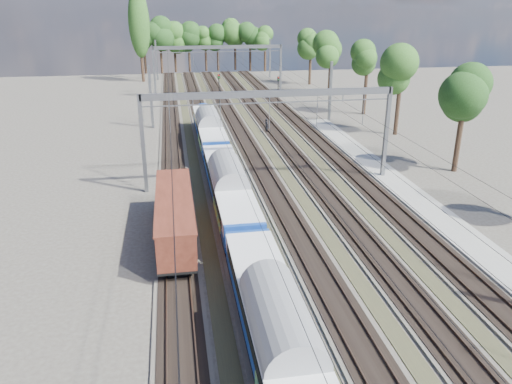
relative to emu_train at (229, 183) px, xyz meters
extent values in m
cube|color=#47423A|center=(-4.50, 20.82, -2.41)|extent=(3.00, 130.00, 0.15)
cube|color=black|center=(-4.50, 20.82, -2.32)|extent=(2.50, 130.00, 0.06)
cube|color=#473326|center=(-5.22, 20.82, -2.22)|extent=(0.08, 130.00, 0.14)
cube|color=#473326|center=(-3.78, 20.82, -2.22)|extent=(0.08, 130.00, 0.14)
cube|color=#47423A|center=(0.00, 20.82, -2.41)|extent=(3.00, 130.00, 0.15)
cube|color=black|center=(0.00, 20.82, -2.32)|extent=(2.50, 130.00, 0.06)
cube|color=#473326|center=(-0.72, 20.82, -2.22)|extent=(0.08, 130.00, 0.14)
cube|color=#473326|center=(0.72, 20.82, -2.22)|extent=(0.08, 130.00, 0.14)
cube|color=#47423A|center=(4.50, 20.82, -2.41)|extent=(3.00, 130.00, 0.15)
cube|color=black|center=(4.50, 20.82, -2.32)|extent=(2.50, 130.00, 0.06)
cube|color=#473326|center=(3.78, 20.82, -2.22)|extent=(0.08, 130.00, 0.14)
cube|color=#473326|center=(5.22, 20.82, -2.22)|extent=(0.08, 130.00, 0.14)
cube|color=#47423A|center=(9.00, 20.82, -2.41)|extent=(3.00, 130.00, 0.15)
cube|color=black|center=(9.00, 20.82, -2.32)|extent=(2.50, 130.00, 0.06)
cube|color=#473326|center=(8.28, 20.82, -2.22)|extent=(0.08, 130.00, 0.14)
cube|color=#473326|center=(9.72, 20.82, -2.22)|extent=(0.08, 130.00, 0.14)
cube|color=#47423A|center=(13.50, 20.82, -2.41)|extent=(3.00, 130.00, 0.15)
cube|color=black|center=(13.50, 20.82, -2.32)|extent=(2.50, 130.00, 0.06)
cube|color=#473326|center=(12.78, 20.82, -2.22)|extent=(0.08, 130.00, 0.14)
cube|color=#473326|center=(14.22, 20.82, -2.22)|extent=(0.08, 130.00, 0.14)
cube|color=#342F22|center=(-2.25, 20.82, -2.46)|extent=(1.10, 130.00, 0.05)
cube|color=#342F22|center=(2.25, 20.82, -2.46)|extent=(1.10, 130.00, 0.05)
cube|color=#342F22|center=(6.75, 20.82, -2.46)|extent=(1.10, 130.00, 0.05)
cube|color=#342F22|center=(11.25, 20.82, -2.46)|extent=(1.10, 130.00, 0.05)
cube|color=gray|center=(16.50, -4.18, -2.34)|extent=(3.00, 70.00, 0.30)
cube|color=slate|center=(-7.00, 5.82, 2.01)|extent=(0.35, 0.35, 9.00)
cube|color=slate|center=(16.00, 5.82, 2.01)|extent=(0.35, 0.35, 9.00)
cube|color=slate|center=(4.50, 5.82, 6.21)|extent=(23.00, 0.35, 0.60)
cube|color=slate|center=(-7.00, 53.82, 2.01)|extent=(0.35, 0.35, 9.00)
cube|color=slate|center=(16.00, 53.82, 2.01)|extent=(0.35, 0.35, 9.00)
cube|color=slate|center=(4.50, 53.82, 6.21)|extent=(23.00, 0.35, 0.60)
cube|color=slate|center=(-7.00, 30.82, 1.76)|extent=(0.35, 0.35, 8.50)
cube|color=slate|center=(-7.00, 75.82, 1.76)|extent=(0.35, 0.35, 8.50)
cube|color=slate|center=(18.30, 30.82, 1.76)|extent=(0.35, 0.35, 8.50)
cube|color=slate|center=(18.30, 75.82, 1.76)|extent=(0.35, 0.35, 8.50)
cylinder|color=black|center=(-4.50, 20.82, 3.01)|extent=(0.03, 130.00, 0.03)
cylinder|color=black|center=(-4.50, 20.82, 4.11)|extent=(0.03, 130.00, 0.03)
cylinder|color=black|center=(0.00, 20.82, 3.01)|extent=(0.03, 130.00, 0.03)
cylinder|color=black|center=(0.00, 20.82, 4.11)|extent=(0.03, 130.00, 0.03)
cylinder|color=black|center=(4.50, 20.82, 3.01)|extent=(0.03, 130.00, 0.03)
cylinder|color=black|center=(4.50, 20.82, 4.11)|extent=(0.03, 130.00, 0.03)
cylinder|color=black|center=(9.00, 20.82, 3.01)|extent=(0.03, 130.00, 0.03)
cylinder|color=black|center=(9.00, 20.82, 4.11)|extent=(0.03, 130.00, 0.03)
cylinder|color=black|center=(13.50, 20.82, 3.01)|extent=(0.03, 130.00, 0.03)
cylinder|color=black|center=(13.50, 20.82, 4.11)|extent=(0.03, 130.00, 0.03)
cylinder|color=black|center=(-9.93, 86.71, 0.95)|extent=(0.56, 0.56, 6.87)
sphere|color=#1E3A15|center=(-9.93, 86.71, 6.45)|extent=(4.72, 4.72, 4.72)
cylinder|color=black|center=(-6.69, 87.00, 0.29)|extent=(0.56, 0.56, 5.55)
sphere|color=#1E3A15|center=(-6.69, 87.00, 4.72)|extent=(4.72, 4.72, 4.72)
cylinder|color=black|center=(-1.97, 86.27, 1.04)|extent=(0.56, 0.56, 7.06)
sphere|color=#1E3A15|center=(-1.97, 86.27, 6.69)|extent=(4.11, 4.11, 4.11)
cylinder|color=black|center=(0.79, 86.40, 0.65)|extent=(0.56, 0.56, 6.28)
sphere|color=#1E3A15|center=(0.79, 86.40, 5.68)|extent=(3.99, 3.99, 3.99)
cylinder|color=black|center=(5.57, 89.30, 0.39)|extent=(0.56, 0.56, 5.76)
sphere|color=#1E3A15|center=(5.57, 89.30, 5.00)|extent=(5.03, 5.03, 5.03)
cylinder|color=black|center=(8.37, 89.77, 0.31)|extent=(0.56, 0.56, 5.58)
sphere|color=#1E3A15|center=(8.37, 89.77, 4.77)|extent=(4.75, 4.75, 4.75)
cylinder|color=black|center=(12.56, 88.36, 1.08)|extent=(0.56, 0.56, 7.13)
sphere|color=#1E3A15|center=(12.56, 88.36, 6.78)|extent=(5.08, 5.08, 5.08)
cylinder|color=black|center=(15.23, 88.24, 0.68)|extent=(0.56, 0.56, 6.34)
sphere|color=#1E3A15|center=(15.23, 88.24, 5.76)|extent=(5.19, 5.19, 5.19)
cylinder|color=black|center=(19.97, 88.96, 0.66)|extent=(0.56, 0.56, 6.28)
sphere|color=#1E3A15|center=(19.97, 88.96, 5.68)|extent=(5.03, 5.03, 5.03)
cylinder|color=black|center=(25.31, 6.95, 0.11)|extent=(0.56, 0.56, 5.19)
sphere|color=#1E3A15|center=(25.31, 6.95, 4.26)|extent=(4.33, 4.33, 4.33)
cylinder|color=black|center=(25.56, 21.43, 0.33)|extent=(0.56, 0.56, 5.63)
sphere|color=#1E3A15|center=(25.56, 21.43, 4.83)|extent=(3.75, 3.75, 3.75)
cylinder|color=black|center=(24.73, 36.52, 0.58)|extent=(0.56, 0.56, 6.13)
sphere|color=#1E3A15|center=(24.73, 36.52, 5.48)|extent=(3.99, 3.99, 3.99)
cylinder|color=black|center=(25.40, 51.64, 0.48)|extent=(0.56, 0.56, 5.93)
sphere|color=#1E3A15|center=(25.40, 51.64, 5.22)|extent=(4.55, 4.55, 4.55)
cylinder|color=black|center=(25.59, 63.46, 0.51)|extent=(0.56, 0.56, 5.98)
sphere|color=#1E3A15|center=(25.59, 63.46, 5.29)|extent=(3.55, 3.55, 3.55)
cylinder|color=black|center=(-10.00, 73.82, 5.51)|extent=(0.70, 0.70, 16.00)
ellipsoid|color=#274F1A|center=(-10.00, 73.82, 9.51)|extent=(4.40, 4.40, 14.08)
cube|color=black|center=(0.00, -13.01, -1.94)|extent=(1.98, 2.97, 0.79)
cube|color=navy|center=(0.00, -19.93, -0.46)|extent=(2.77, 19.79, 1.88)
cube|color=silver|center=(0.00, -19.93, 0.04)|extent=(2.85, 19.00, 0.94)
cube|color=black|center=(1.43, -19.93, 0.04)|extent=(0.04, 16.82, 0.69)
cylinder|color=gray|center=(0.00, -19.93, 0.48)|extent=(2.81, 19.79, 2.81)
cube|color=black|center=(0.00, -6.47, -1.94)|extent=(1.98, 2.97, 0.79)
cube|color=black|center=(0.00, 7.38, -1.94)|extent=(1.98, 2.97, 0.79)
cube|color=navy|center=(0.00, 0.45, -0.46)|extent=(2.77, 19.79, 1.88)
cube|color=silver|center=(0.00, 0.45, 0.04)|extent=(2.85, 19.00, 0.94)
cube|color=black|center=(1.43, 0.45, 0.04)|extent=(0.04, 16.82, 0.69)
cube|color=yellow|center=(0.00, -3.90, -0.95)|extent=(2.87, 5.54, 0.69)
cylinder|color=gray|center=(0.00, 0.45, 0.48)|extent=(2.81, 19.79, 2.81)
cube|color=black|center=(0.00, 13.92, -1.94)|extent=(1.98, 2.97, 0.79)
cube|color=black|center=(0.00, 27.77, -1.94)|extent=(1.98, 2.97, 0.79)
cube|color=navy|center=(0.00, 20.84, -0.46)|extent=(2.77, 19.79, 1.88)
cube|color=silver|center=(0.00, 20.84, 0.04)|extent=(2.85, 19.00, 0.94)
cube|color=black|center=(1.43, 20.84, 0.04)|extent=(0.04, 16.82, 0.69)
cube|color=yellow|center=(0.00, 16.49, -0.95)|extent=(2.87, 5.54, 0.69)
cylinder|color=gray|center=(0.00, 20.84, 0.48)|extent=(2.81, 19.79, 2.81)
cube|color=black|center=(-4.50, -9.23, -2.03)|extent=(1.82, 2.37, 0.64)
cube|color=black|center=(-4.50, -0.31, -2.03)|extent=(1.82, 2.37, 0.64)
cube|color=black|center=(-4.50, -4.77, -1.62)|extent=(2.46, 12.75, 0.18)
cube|color=#461C12|center=(-4.50, -4.77, -0.35)|extent=(2.46, 12.75, 2.37)
cube|color=#461C12|center=(-4.50, -4.77, 0.88)|extent=(2.64, 12.75, 0.11)
imported|color=black|center=(8.03, 25.54, -1.54)|extent=(0.58, 0.77, 1.90)
cylinder|color=black|center=(3.37, 42.03, -0.05)|extent=(0.14, 0.14, 4.88)
cube|color=black|center=(3.37, 42.03, 2.73)|extent=(0.38, 0.28, 0.68)
sphere|color=red|center=(3.37, 41.90, 2.93)|extent=(0.16, 0.16, 0.16)
sphere|color=#0C9919|center=(3.37, 41.90, 2.59)|extent=(0.16, 0.16, 0.16)
cylinder|color=black|center=(12.82, 40.96, -0.25)|extent=(0.13, 0.13, 4.48)
cube|color=black|center=(12.82, 40.96, 2.31)|extent=(0.32, 0.21, 0.63)
sphere|color=red|center=(12.82, 40.85, 2.48)|extent=(0.14, 0.14, 0.14)
sphere|color=#0C9919|center=(12.82, 40.85, 2.17)|extent=(0.14, 0.14, 0.14)
camera|label=1|loc=(-4.22, -38.32, 14.10)|focal=35.00mm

